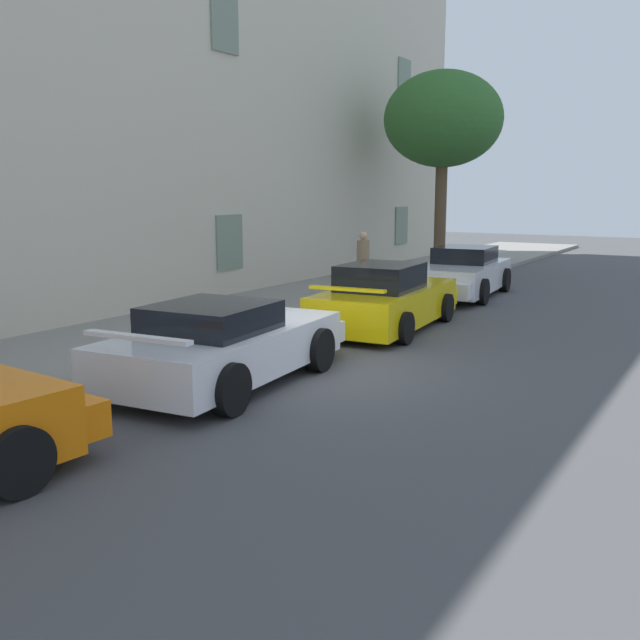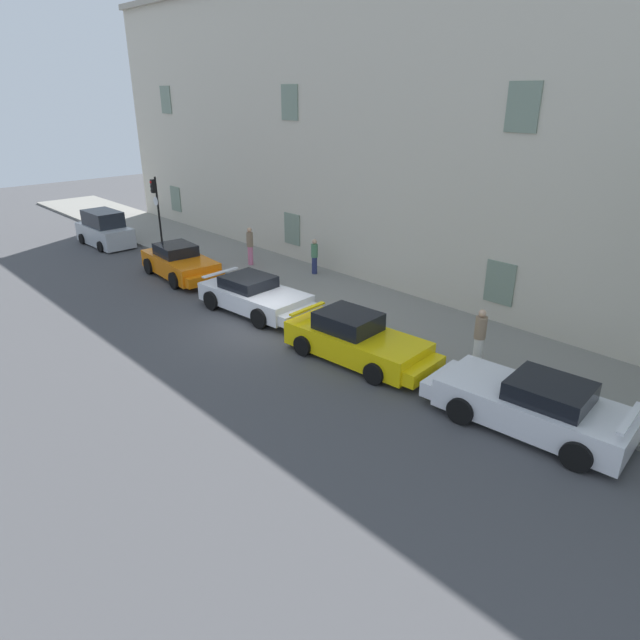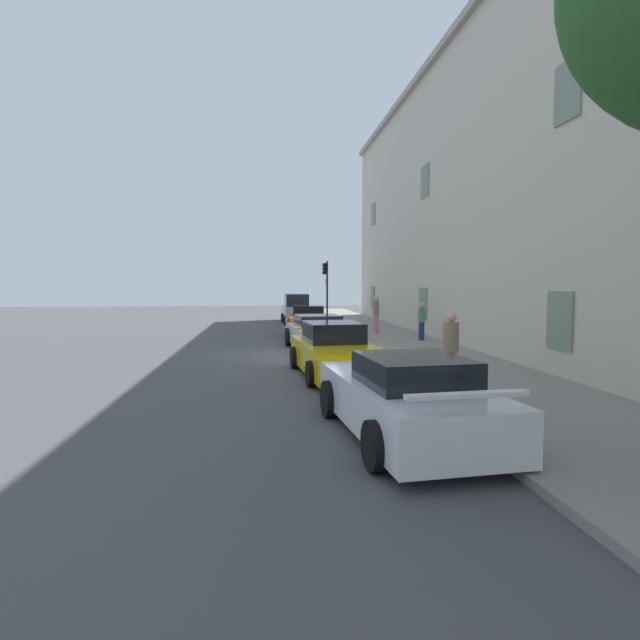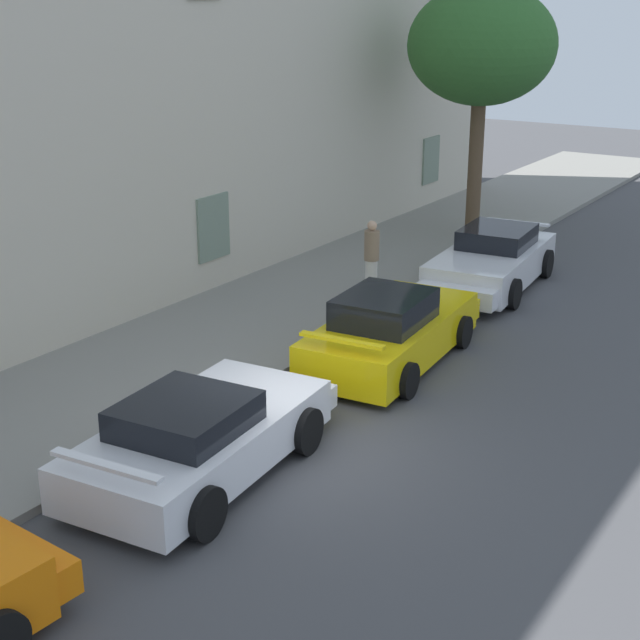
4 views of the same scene
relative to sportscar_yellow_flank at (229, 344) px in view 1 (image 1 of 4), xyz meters
The scene contains 7 objects.
ground_plane 1.58m from the sportscar_yellow_flank, 28.81° to the right, with size 80.00×80.00×0.00m, color #444447.
sidewalk 3.58m from the sportscar_yellow_flank, 68.78° to the left, with size 60.00×4.31×0.14m, color gray.
sportscar_yellow_flank is the anchor object (origin of this frame).
sportscar_white_middle 5.45m from the sportscar_yellow_flank, ahead, with size 5.07×2.39×1.46m.
sportscar_tail_end 10.77m from the sportscar_yellow_flank, ahead, with size 5.11×2.49×1.40m.
tree_near_kerb 15.96m from the sportscar_yellow_flank, ahead, with size 4.06×4.06×6.89m.
pedestrian_strolling 8.51m from the sportscar_yellow_flank, 13.57° to the left, with size 0.49×0.49×1.78m.
Camera 1 is at (-10.00, -6.30, 3.01)m, focal length 40.14 mm.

